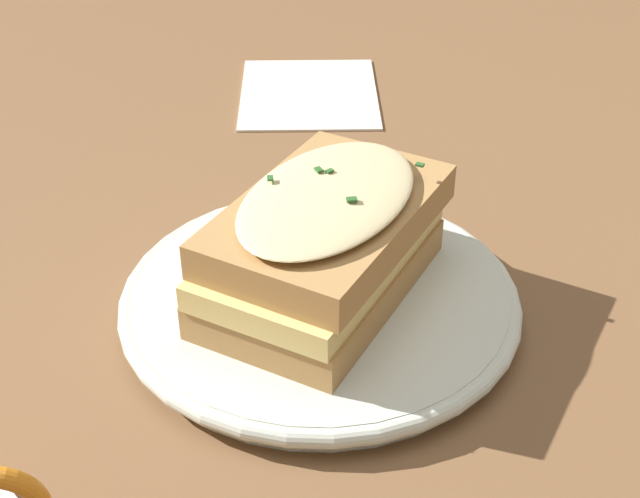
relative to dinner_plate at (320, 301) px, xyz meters
name	(u,v)px	position (x,y,z in m)	size (l,w,h in m)	color
ground_plane	(362,336)	(0.02, 0.03, -0.01)	(2.40, 2.40, 0.00)	brown
dinner_plate	(320,301)	(0.00, 0.00, 0.00)	(0.23, 0.23, 0.02)	silver
sandwich	(323,243)	(0.00, 0.00, 0.04)	(0.17, 0.14, 0.07)	#B2844C
napkin	(309,92)	(-0.30, -0.05, -0.01)	(0.14, 0.12, 0.00)	silver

